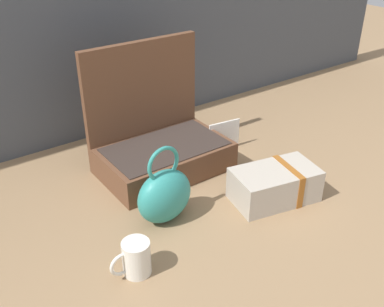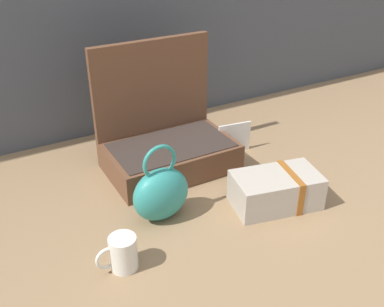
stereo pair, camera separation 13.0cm
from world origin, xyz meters
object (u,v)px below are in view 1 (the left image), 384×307
at_px(open_suitcase, 159,142).
at_px(teal_pouch_handbag, 165,195).
at_px(info_card_left, 224,136).
at_px(coffee_mug, 135,258).
at_px(cream_toiletry_bag, 275,184).

xyz_separation_m(open_suitcase, teal_pouch_handbag, (-0.14, -0.26, -0.01)).
bearing_deg(open_suitcase, info_card_left, -7.79).
bearing_deg(teal_pouch_handbag, open_suitcase, 60.98).
distance_m(open_suitcase, coffee_mug, 0.51).
relative_size(cream_toiletry_bag, coffee_mug, 2.62).
xyz_separation_m(open_suitcase, cream_toiletry_bag, (0.18, -0.37, -0.04)).
bearing_deg(coffee_mug, cream_toiletry_bag, 3.30).
relative_size(teal_pouch_handbag, cream_toiletry_bag, 0.85).
distance_m(open_suitcase, cream_toiletry_bag, 0.41).
xyz_separation_m(open_suitcase, coffee_mug, (-0.32, -0.40, -0.05)).
height_order(coffee_mug, info_card_left, info_card_left).
bearing_deg(open_suitcase, cream_toiletry_bag, -63.28).
bearing_deg(cream_toiletry_bag, info_card_left, 78.03).
distance_m(teal_pouch_handbag, cream_toiletry_bag, 0.35).
xyz_separation_m(coffee_mug, info_card_left, (0.57, 0.36, 0.01)).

